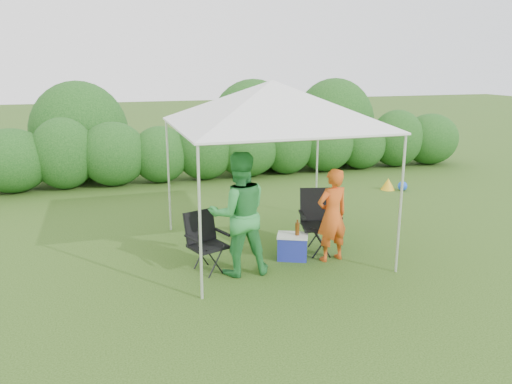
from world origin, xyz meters
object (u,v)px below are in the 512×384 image
object	(u,v)px
chair_left	(205,238)
man	(332,215)
canopy	(272,103)
chair_right	(319,217)
cooler	(292,247)
woman	(239,214)

from	to	relation	value
chair_left	man	xyz separation A→B (m)	(2.02, -0.22, 0.24)
canopy	chair_right	distance (m)	2.03
man	cooler	world-z (taller)	man
chair_right	man	size ratio (longest dim) A/B	0.70
canopy	man	size ratio (longest dim) A/B	2.06
man	cooler	bearing A→B (deg)	-30.80
man	woman	size ratio (longest dim) A/B	0.81
chair_right	cooler	world-z (taller)	chair_right
chair_left	man	world-z (taller)	man
chair_left	cooler	world-z (taller)	chair_left
chair_left	cooler	size ratio (longest dim) A/B	1.54
man	woman	distance (m)	1.56
woman	chair_right	bearing A→B (deg)	-158.94
woman	cooler	bearing A→B (deg)	-161.42
chair_right	woman	size ratio (longest dim) A/B	0.56
cooler	chair_right	bearing A→B (deg)	46.83
canopy	chair_left	world-z (taller)	canopy
canopy	cooler	world-z (taller)	canopy
chair_right	chair_left	xyz separation A→B (m)	(-2.00, -0.24, -0.08)
chair_left	canopy	bearing A→B (deg)	3.63
chair_left	cooler	xyz separation A→B (m)	(1.44, 0.01, -0.31)
woman	cooler	world-z (taller)	woman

